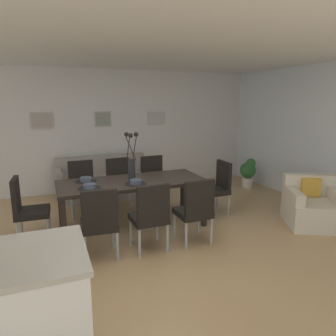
# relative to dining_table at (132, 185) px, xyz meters

# --- Properties ---
(ground_plane) EXTENTS (9.00, 9.00, 0.00)m
(ground_plane) POSITION_rel_dining_table_xyz_m (-0.12, -0.90, -0.67)
(ground_plane) COLOR tan
(back_wall_panel) EXTENTS (9.00, 0.10, 2.60)m
(back_wall_panel) POSITION_rel_dining_table_xyz_m (-0.12, 2.35, 0.63)
(back_wall_panel) COLOR silver
(back_wall_panel) RESTS_ON ground
(side_window_wall) EXTENTS (0.10, 6.30, 2.60)m
(side_window_wall) POSITION_rel_dining_table_xyz_m (3.53, -0.50, 0.63)
(side_window_wall) COLOR white
(side_window_wall) RESTS_ON ground
(ceiling_panel) EXTENTS (9.00, 7.20, 0.08)m
(ceiling_panel) POSITION_rel_dining_table_xyz_m (-0.12, -0.50, 1.97)
(ceiling_panel) COLOR white
(dining_table) EXTENTS (2.20, 0.92, 0.74)m
(dining_table) POSITION_rel_dining_table_xyz_m (0.00, 0.00, 0.00)
(dining_table) COLOR black
(dining_table) RESTS_ON ground
(dining_chair_near_left) EXTENTS (0.47, 0.47, 0.92)m
(dining_chair_near_left) POSITION_rel_dining_table_xyz_m (-0.64, -0.85, -0.16)
(dining_chair_near_left) COLOR black
(dining_chair_near_left) RESTS_ON ground
(dining_chair_near_right) EXTENTS (0.44, 0.44, 0.92)m
(dining_chair_near_right) POSITION_rel_dining_table_xyz_m (-0.65, 0.88, -0.16)
(dining_chair_near_right) COLOR black
(dining_chair_near_right) RESTS_ON ground
(dining_chair_far_left) EXTENTS (0.45, 0.45, 0.92)m
(dining_chair_far_left) POSITION_rel_dining_table_xyz_m (-0.00, -0.87, -0.16)
(dining_chair_far_left) COLOR black
(dining_chair_far_left) RESTS_ON ground
(dining_chair_far_right) EXTENTS (0.47, 0.47, 0.92)m
(dining_chair_far_right) POSITION_rel_dining_table_xyz_m (0.01, 0.88, -0.16)
(dining_chair_far_right) COLOR black
(dining_chair_far_right) RESTS_ON ground
(dining_chair_mid_left) EXTENTS (0.45, 0.45, 0.92)m
(dining_chair_mid_left) POSITION_rel_dining_table_xyz_m (0.63, -0.90, -0.16)
(dining_chair_mid_left) COLOR black
(dining_chair_mid_left) RESTS_ON ground
(dining_chair_mid_right) EXTENTS (0.46, 0.46, 0.92)m
(dining_chair_mid_right) POSITION_rel_dining_table_xyz_m (0.66, 0.87, -0.16)
(dining_chair_mid_right) COLOR black
(dining_chair_mid_right) RESTS_ON ground
(dining_chair_head_west) EXTENTS (0.46, 0.46, 0.92)m
(dining_chair_head_west) POSITION_rel_dining_table_xyz_m (-1.49, 0.02, -0.16)
(dining_chair_head_west) COLOR black
(dining_chair_head_west) RESTS_ON ground
(dining_chair_head_east) EXTENTS (0.45, 0.45, 0.92)m
(dining_chair_head_east) POSITION_rel_dining_table_xyz_m (1.52, 0.01, -0.16)
(dining_chair_head_east) COLOR black
(dining_chair_head_east) RESTS_ON ground
(centerpiece_vase) EXTENTS (0.21, 0.23, 0.73)m
(centerpiece_vase) POSITION_rel_dining_table_xyz_m (0.00, 0.00, 0.35)
(centerpiece_vase) COLOR #232326
(centerpiece_vase) RESTS_ON dining_table
(placemat_near_left) EXTENTS (0.32, 0.32, 0.01)m
(placemat_near_left) POSITION_rel_dining_table_xyz_m (-0.66, -0.21, 0.07)
(placemat_near_left) COLOR black
(placemat_near_left) RESTS_ON dining_table
(bowl_near_left) EXTENTS (0.17, 0.17, 0.07)m
(bowl_near_left) POSITION_rel_dining_table_xyz_m (-0.66, -0.21, 0.11)
(bowl_near_left) COLOR #475166
(bowl_near_left) RESTS_ON dining_table
(placemat_near_right) EXTENTS (0.32, 0.32, 0.01)m
(placemat_near_right) POSITION_rel_dining_table_xyz_m (-0.66, 0.21, 0.07)
(placemat_near_right) COLOR black
(placemat_near_right) RESTS_ON dining_table
(bowl_near_right) EXTENTS (0.17, 0.17, 0.07)m
(bowl_near_right) POSITION_rel_dining_table_xyz_m (-0.66, 0.21, 0.11)
(bowl_near_right) COLOR #475166
(bowl_near_right) RESTS_ON dining_table
(placemat_far_left) EXTENTS (0.32, 0.32, 0.01)m
(placemat_far_left) POSITION_rel_dining_table_xyz_m (0.00, -0.21, 0.07)
(placemat_far_left) COLOR black
(placemat_far_left) RESTS_ON dining_table
(bowl_far_left) EXTENTS (0.17, 0.17, 0.07)m
(bowl_far_left) POSITION_rel_dining_table_xyz_m (0.00, -0.21, 0.11)
(bowl_far_left) COLOR #475166
(bowl_far_left) RESTS_ON dining_table
(sofa) EXTENTS (1.87, 0.84, 0.80)m
(sofa) POSITION_rel_dining_table_xyz_m (-0.11, 1.80, -0.39)
(sofa) COLOR gray
(sofa) RESTS_ON ground
(armchair) EXTENTS (1.08, 1.08, 0.75)m
(armchair) POSITION_rel_dining_table_xyz_m (2.68, -0.98, -0.39)
(armchair) COLOR beige
(armchair) RESTS_ON ground
(framed_picture_left) EXTENTS (0.42, 0.03, 0.33)m
(framed_picture_left) POSITION_rel_dining_table_xyz_m (-1.22, 2.28, 0.88)
(framed_picture_left) COLOR #B2ADA3
(framed_picture_center) EXTENTS (0.37, 0.03, 0.33)m
(framed_picture_center) POSITION_rel_dining_table_xyz_m (0.00, 2.28, 0.88)
(framed_picture_center) COLOR #B2ADA3
(framed_picture_right) EXTENTS (0.41, 0.03, 0.28)m
(framed_picture_right) POSITION_rel_dining_table_xyz_m (1.22, 2.28, 0.88)
(framed_picture_right) COLOR #B2ADA3
(potted_plant) EXTENTS (0.36, 0.36, 0.67)m
(potted_plant) POSITION_rel_dining_table_xyz_m (3.04, 1.21, -0.30)
(potted_plant) COLOR silver
(potted_plant) RESTS_ON ground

